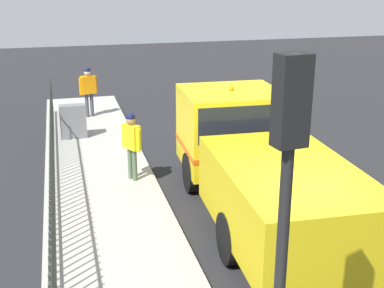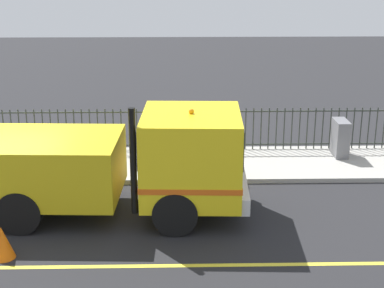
{
  "view_description": "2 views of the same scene",
  "coord_description": "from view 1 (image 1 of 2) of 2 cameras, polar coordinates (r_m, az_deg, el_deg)",
  "views": [
    {
      "loc": [
        3.89,
        7.19,
        5.07
      ],
      "look_at": [
        1.06,
        -3.63,
        1.28
      ],
      "focal_mm": 47.88,
      "sensor_mm": 36.0,
      "label": 1
    },
    {
      "loc": [
        -12.19,
        -3.88,
        5.61
      ],
      "look_at": [
        0.78,
        -4.17,
        1.41
      ],
      "focal_mm": 54.42,
      "sensor_mm": 36.0,
      "label": 2
    }
  ],
  "objects": [
    {
      "name": "ground_plane",
      "position": [
        9.62,
        11.99,
        -13.55
      ],
      "size": [
        60.97,
        60.97,
        0.0
      ],
      "primitive_type": "plane",
      "color": "#232326",
      "rests_on": "ground"
    },
    {
      "name": "work_truck",
      "position": [
        11.05,
        6.76,
        -1.33
      ],
      "size": [
        2.59,
        6.93,
        2.74
      ],
      "rotation": [
        0.0,
        0.0,
        3.1
      ],
      "color": "yellow",
      "rests_on": "ground"
    },
    {
      "name": "worker_standing",
      "position": [
        12.56,
        -6.76,
        0.52
      ],
      "size": [
        0.43,
        0.56,
        1.71
      ],
      "rotation": [
        0.0,
        0.0,
        2.09
      ],
      "color": "yellow",
      "rests_on": "sidewalk_slab"
    },
    {
      "name": "pedestrian_distant",
      "position": [
        18.46,
        -11.48,
        6.28
      ],
      "size": [
        0.63,
        0.34,
        1.77
      ],
      "rotation": [
        0.0,
        0.0,
        0.26
      ],
      "color": "orange",
      "rests_on": "sidewalk_slab"
    },
    {
      "name": "iron_fence",
      "position": [
        8.38,
        -15.23,
        -12.9
      ],
      "size": [
        0.04,
        23.59,
        1.26
      ],
      "color": "#2D332D",
      "rests_on": "sidewalk_slab"
    },
    {
      "name": "traffic_light_near",
      "position": [
        4.92,
        10.43,
        -4.65
      ],
      "size": [
        0.32,
        0.25,
        4.27
      ],
      "rotation": [
        0.0,
        0.0,
        3.26
      ],
      "color": "black",
      "rests_on": "sidewalk_slab"
    },
    {
      "name": "utility_cabinet",
      "position": [
        16.29,
        -13.1,
        2.47
      ],
      "size": [
        0.79,
        0.37,
        1.05
      ],
      "primitive_type": "cube",
      "color": "slate",
      "rests_on": "sidewalk_slab"
    }
  ]
}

